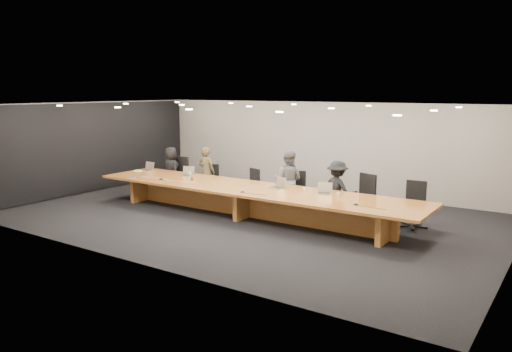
% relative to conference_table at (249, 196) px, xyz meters
% --- Properties ---
extents(ground, '(12.00, 12.00, 0.00)m').
position_rel_conference_table_xyz_m(ground, '(0.00, 0.00, -0.52)').
color(ground, black).
rests_on(ground, ground).
extents(back_wall, '(12.00, 0.02, 2.80)m').
position_rel_conference_table_xyz_m(back_wall, '(0.00, 4.00, 0.88)').
color(back_wall, beige).
rests_on(back_wall, ground).
extents(left_wall_panel, '(0.08, 7.84, 2.74)m').
position_rel_conference_table_xyz_m(left_wall_panel, '(-5.94, 0.00, 0.85)').
color(left_wall_panel, black).
rests_on(left_wall_panel, ground).
extents(conference_table, '(9.00, 1.80, 0.75)m').
position_rel_conference_table_xyz_m(conference_table, '(0.00, 0.00, 0.00)').
color(conference_table, '#9D5C22').
rests_on(conference_table, ground).
extents(chair_far_left, '(0.60, 0.60, 1.15)m').
position_rel_conference_table_xyz_m(chair_far_left, '(-3.51, 1.17, 0.05)').
color(chair_far_left, black).
rests_on(chair_far_left, ground).
extents(chair_left, '(0.59, 0.59, 1.00)m').
position_rel_conference_table_xyz_m(chair_left, '(-2.30, 1.24, -0.02)').
color(chair_left, black).
rests_on(chair_left, ground).
extents(chair_mid_left, '(0.65, 0.65, 1.01)m').
position_rel_conference_table_xyz_m(chair_mid_left, '(-0.84, 1.19, -0.02)').
color(chair_mid_left, black).
rests_on(chair_mid_left, ground).
extents(chair_mid_right, '(0.64, 0.64, 1.07)m').
position_rel_conference_table_xyz_m(chair_mid_right, '(0.64, 1.19, 0.02)').
color(chair_mid_right, black).
rests_on(chair_mid_right, ground).
extents(chair_right, '(0.76, 0.76, 1.18)m').
position_rel_conference_table_xyz_m(chair_right, '(2.50, 1.15, 0.07)').
color(chair_right, black).
rests_on(chair_right, ground).
extents(chair_far_right, '(0.58, 0.58, 1.11)m').
position_rel_conference_table_xyz_m(chair_far_right, '(3.74, 1.27, 0.03)').
color(chair_far_right, black).
rests_on(chair_far_right, ground).
extents(person_a, '(0.81, 0.67, 1.42)m').
position_rel_conference_table_xyz_m(person_a, '(-3.75, 1.15, 0.19)').
color(person_a, black).
rests_on(person_a, ground).
extents(person_b, '(0.59, 0.42, 1.52)m').
position_rel_conference_table_xyz_m(person_b, '(-2.37, 1.19, 0.24)').
color(person_b, '#403922').
rests_on(person_b, ground).
extents(person_c, '(0.89, 0.76, 1.61)m').
position_rel_conference_table_xyz_m(person_c, '(0.46, 1.14, 0.28)').
color(person_c, '#58585A').
rests_on(person_c, ground).
extents(person_d, '(1.03, 0.73, 1.44)m').
position_rel_conference_table_xyz_m(person_d, '(1.88, 1.13, 0.20)').
color(person_d, black).
rests_on(person_d, ground).
extents(laptop_a, '(0.35, 0.26, 0.27)m').
position_rel_conference_table_xyz_m(laptop_a, '(-4.07, 0.42, 0.37)').
color(laptop_a, beige).
rests_on(laptop_a, conference_table).
extents(laptop_b, '(0.40, 0.33, 0.27)m').
position_rel_conference_table_xyz_m(laptop_b, '(-2.46, 0.42, 0.37)').
color(laptop_b, tan).
rests_on(laptop_b, conference_table).
extents(laptop_d, '(0.43, 0.38, 0.29)m').
position_rel_conference_table_xyz_m(laptop_d, '(0.62, 0.31, 0.37)').
color(laptop_d, tan).
rests_on(laptop_d, conference_table).
extents(laptop_e, '(0.39, 0.33, 0.27)m').
position_rel_conference_table_xyz_m(laptop_e, '(1.90, 0.35, 0.36)').
color(laptop_e, tan).
rests_on(laptop_e, conference_table).
extents(water_bottle, '(0.08, 0.08, 0.20)m').
position_rel_conference_table_xyz_m(water_bottle, '(-2.02, 0.06, 0.33)').
color(water_bottle, '#AFC0BC').
rests_on(water_bottle, conference_table).
extents(amber_mug, '(0.09, 0.09, 0.10)m').
position_rel_conference_table_xyz_m(amber_mug, '(-1.84, -0.07, 0.28)').
color(amber_mug, brown).
rests_on(amber_mug, conference_table).
extents(paper_cup_near, '(0.08, 0.08, 0.09)m').
position_rel_conference_table_xyz_m(paper_cup_near, '(1.35, 0.38, 0.27)').
color(paper_cup_near, silver).
rests_on(paper_cup_near, conference_table).
extents(paper_cup_far, '(0.09, 0.09, 0.09)m').
position_rel_conference_table_xyz_m(paper_cup_far, '(2.30, 0.27, 0.27)').
color(paper_cup_far, silver).
rests_on(paper_cup_far, conference_table).
extents(notepad, '(0.26, 0.22, 0.01)m').
position_rel_conference_table_xyz_m(notepad, '(-4.26, 0.24, 0.24)').
color(notepad, white).
rests_on(notepad, conference_table).
extents(lime_gadget, '(0.17, 0.10, 0.03)m').
position_rel_conference_table_xyz_m(lime_gadget, '(-4.26, 0.25, 0.26)').
color(lime_gadget, '#64BC32').
rests_on(lime_gadget, notepad).
extents(av_box, '(0.21, 0.18, 0.03)m').
position_rel_conference_table_xyz_m(av_box, '(-3.55, -0.66, 0.24)').
color(av_box, silver).
rests_on(av_box, conference_table).
extents(mic_left, '(0.17, 0.17, 0.03)m').
position_rel_conference_table_xyz_m(mic_left, '(-2.66, -0.41, 0.25)').
color(mic_left, black).
rests_on(mic_left, conference_table).
extents(mic_center, '(0.13, 0.13, 0.03)m').
position_rel_conference_table_xyz_m(mic_center, '(0.19, -0.56, 0.24)').
color(mic_center, black).
rests_on(mic_center, conference_table).
extents(mic_right, '(0.17, 0.17, 0.03)m').
position_rel_conference_table_xyz_m(mic_right, '(2.98, -0.32, 0.25)').
color(mic_right, black).
rests_on(mic_right, conference_table).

